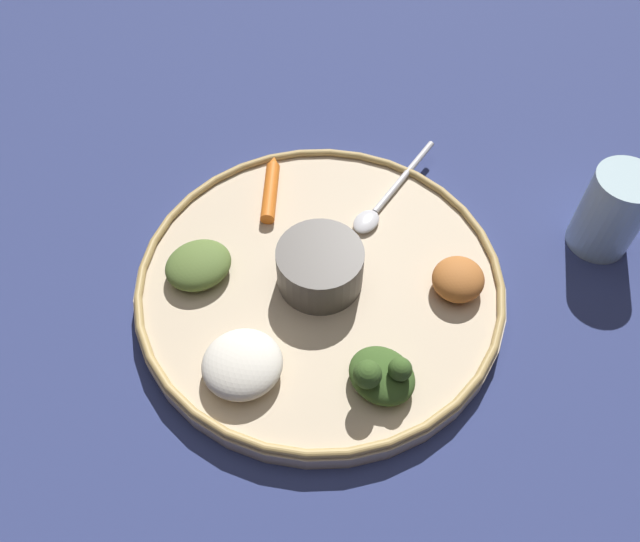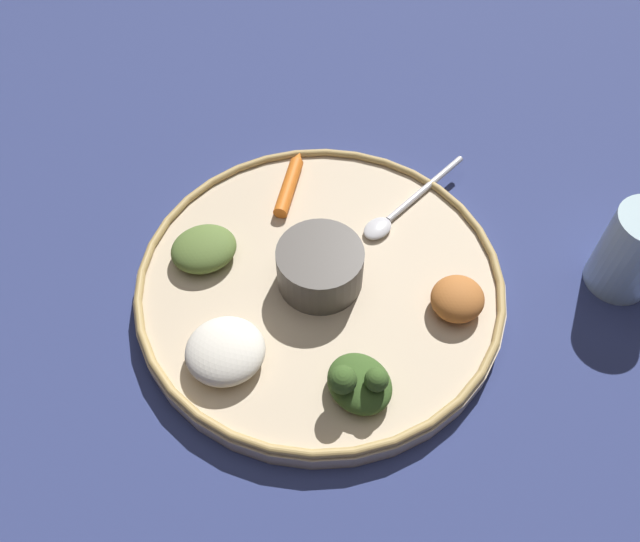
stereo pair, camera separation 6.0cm
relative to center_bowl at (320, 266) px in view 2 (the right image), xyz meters
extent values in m
plane|color=navy|center=(0.00, 0.00, -0.04)|extent=(2.40, 2.40, 0.00)
cylinder|color=#C6B293|center=(0.00, 0.00, -0.03)|extent=(0.36, 0.36, 0.02)
torus|color=tan|center=(0.00, 0.00, -0.02)|extent=(0.36, 0.36, 0.01)
cylinder|color=#4C4742|center=(0.00, 0.00, 0.00)|extent=(0.08, 0.08, 0.04)
cylinder|color=brown|center=(0.00, 0.00, 0.02)|extent=(0.07, 0.07, 0.01)
ellipsoid|color=silver|center=(0.03, 0.08, -0.02)|extent=(0.03, 0.04, 0.01)
cylinder|color=silver|center=(0.05, 0.16, -0.02)|extent=(0.05, 0.12, 0.01)
ellipsoid|color=#385623|center=(0.08, -0.09, -0.01)|extent=(0.08, 0.07, 0.03)
sphere|color=#385623|center=(0.07, -0.10, 0.01)|extent=(0.02, 0.02, 0.02)
sphere|color=#385623|center=(0.09, -0.09, 0.01)|extent=(0.02, 0.02, 0.02)
cylinder|color=orange|center=(-0.08, 0.09, -0.02)|extent=(0.03, 0.08, 0.02)
cone|color=orange|center=(-0.09, 0.14, -0.02)|extent=(0.02, 0.02, 0.01)
ellipsoid|color=silver|center=(-0.04, -0.11, -0.01)|extent=(0.10, 0.10, 0.03)
ellipsoid|color=#B2662D|center=(0.13, 0.02, -0.01)|extent=(0.06, 0.06, 0.03)
ellipsoid|color=#567033|center=(-0.12, -0.02, -0.01)|extent=(0.09, 0.09, 0.03)
cylinder|color=silver|center=(0.27, 0.14, 0.00)|extent=(0.06, 0.06, 0.09)
cylinder|color=tan|center=(0.27, 0.14, -0.02)|extent=(0.06, 0.06, 0.05)
camera|label=1|loc=(0.09, -0.34, 0.48)|focal=35.50mm
camera|label=2|loc=(0.15, -0.32, 0.48)|focal=35.50mm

